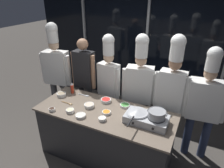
# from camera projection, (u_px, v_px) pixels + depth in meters

# --- Properties ---
(ground_plane) EXTENTS (24.00, 24.00, 0.00)m
(ground_plane) POSITION_uv_depth(u_px,v_px,m) (106.00, 155.00, 3.40)
(ground_plane) COLOR #47423D
(window_wall_back) EXTENTS (5.62, 0.09, 2.70)m
(window_wall_back) POSITION_uv_depth(u_px,v_px,m) (147.00, 48.00, 4.44)
(window_wall_back) COLOR black
(window_wall_back) RESTS_ON ground_plane
(demo_counter) EXTENTS (2.11, 0.85, 0.88)m
(demo_counter) POSITION_uv_depth(u_px,v_px,m) (105.00, 134.00, 3.21)
(demo_counter) COLOR #2D2D30
(demo_counter) RESTS_ON ground_plane
(portable_stove) EXTENTS (0.59, 0.33, 0.12)m
(portable_stove) POSITION_uv_depth(u_px,v_px,m) (146.00, 119.00, 2.74)
(portable_stove) COLOR #B2B5BA
(portable_stove) RESTS_ON demo_counter
(frying_pan) EXTENTS (0.31, 0.54, 0.04)m
(frying_pan) POSITION_uv_depth(u_px,v_px,m) (137.00, 112.00, 2.75)
(frying_pan) COLOR #ADAFB5
(frying_pan) RESTS_ON portable_stove
(stock_pot) EXTENTS (0.26, 0.23, 0.11)m
(stock_pot) POSITION_uv_depth(u_px,v_px,m) (157.00, 114.00, 2.63)
(stock_pot) COLOR #93969B
(stock_pot) RESTS_ON portable_stove
(squeeze_bottle_chili) EXTENTS (0.05, 0.05, 0.20)m
(squeeze_bottle_chili) POSITION_uv_depth(u_px,v_px,m) (72.00, 88.00, 3.50)
(squeeze_bottle_chili) COLOR red
(squeeze_bottle_chili) RESTS_ON demo_counter
(squeeze_bottle_oil) EXTENTS (0.06, 0.06, 0.15)m
(squeeze_bottle_oil) POSITION_uv_depth(u_px,v_px,m) (72.00, 87.00, 3.60)
(squeeze_bottle_oil) COLOR beige
(squeeze_bottle_oil) RESTS_ON demo_counter
(prep_bowl_chicken) EXTENTS (0.16, 0.16, 0.05)m
(prep_bowl_chicken) POSITION_uv_depth(u_px,v_px,m) (89.00, 105.00, 3.11)
(prep_bowl_chicken) COLOR white
(prep_bowl_chicken) RESTS_ON demo_counter
(prep_bowl_scallions) EXTENTS (0.16, 0.16, 0.04)m
(prep_bowl_scallions) POSITION_uv_depth(u_px,v_px,m) (125.00, 105.00, 3.13)
(prep_bowl_scallions) COLOR white
(prep_bowl_scallions) RESTS_ON demo_counter
(prep_bowl_onion) EXTENTS (0.15, 0.15, 0.04)m
(prep_bowl_onion) POSITION_uv_depth(u_px,v_px,m) (81.00, 116.00, 2.88)
(prep_bowl_onion) COLOR white
(prep_bowl_onion) RESTS_ON demo_counter
(prep_bowl_noodles) EXTENTS (0.13, 0.13, 0.05)m
(prep_bowl_noodles) POSITION_uv_depth(u_px,v_px,m) (70.00, 111.00, 2.98)
(prep_bowl_noodles) COLOR white
(prep_bowl_noodles) RESTS_ON demo_counter
(prep_bowl_mushrooms) EXTENTS (0.16, 0.16, 0.06)m
(prep_bowl_mushrooms) POSITION_uv_depth(u_px,v_px,m) (61.00, 94.00, 3.43)
(prep_bowl_mushrooms) COLOR white
(prep_bowl_mushrooms) RESTS_ON demo_counter
(prep_bowl_garlic) EXTENTS (0.11, 0.11, 0.05)m
(prep_bowl_garlic) POSITION_uv_depth(u_px,v_px,m) (102.00, 119.00, 2.80)
(prep_bowl_garlic) COLOR white
(prep_bowl_garlic) RESTS_ON demo_counter
(prep_bowl_bell_pepper) EXTENTS (0.17, 0.17, 0.05)m
(prep_bowl_bell_pepper) POSITION_uv_depth(u_px,v_px,m) (106.00, 100.00, 3.25)
(prep_bowl_bell_pepper) COLOR white
(prep_bowl_bell_pepper) RESTS_ON demo_counter
(prep_bowl_carrots) EXTENTS (0.13, 0.13, 0.04)m
(prep_bowl_carrots) POSITION_uv_depth(u_px,v_px,m) (106.00, 112.00, 2.95)
(prep_bowl_carrots) COLOR white
(prep_bowl_carrots) RESTS_ON demo_counter
(prep_bowl_soy_glaze) EXTENTS (0.10, 0.10, 0.05)m
(prep_bowl_soy_glaze) POSITION_uv_depth(u_px,v_px,m) (52.00, 109.00, 3.02)
(prep_bowl_soy_glaze) COLOR white
(prep_bowl_soy_glaze) RESTS_ON demo_counter
(serving_spoon_slotted) EXTENTS (0.22, 0.05, 0.02)m
(serving_spoon_slotted) POSITION_uv_depth(u_px,v_px,m) (69.00, 103.00, 3.20)
(serving_spoon_slotted) COLOR olive
(serving_spoon_slotted) RESTS_ON demo_counter
(serving_spoon_solid) EXTENTS (0.22, 0.04, 0.02)m
(serving_spoon_solid) POSITION_uv_depth(u_px,v_px,m) (85.00, 95.00, 3.44)
(serving_spoon_solid) COLOR #B2B5BA
(serving_spoon_solid) RESTS_ON demo_counter
(chef_head) EXTENTS (0.62, 0.32, 2.01)m
(chef_head) POSITION_uv_depth(u_px,v_px,m) (57.00, 68.00, 3.94)
(chef_head) COLOR #4C4C51
(chef_head) RESTS_ON ground_plane
(person_guest) EXTENTS (0.50, 0.21, 1.77)m
(person_guest) POSITION_uv_depth(u_px,v_px,m) (84.00, 75.00, 3.75)
(person_guest) COLOR #4C4C51
(person_guest) RESTS_ON ground_plane
(chef_sous) EXTENTS (0.48, 0.25, 1.89)m
(chef_sous) POSITION_uv_depth(u_px,v_px,m) (109.00, 77.00, 3.57)
(chef_sous) COLOR #232326
(chef_sous) RESTS_ON ground_plane
(chef_line) EXTENTS (0.58, 0.30, 1.94)m
(chef_line) POSITION_uv_depth(u_px,v_px,m) (139.00, 84.00, 3.36)
(chef_line) COLOR #232326
(chef_line) RESTS_ON ground_plane
(chef_pastry) EXTENTS (0.52, 0.22, 2.00)m
(chef_pastry) POSITION_uv_depth(u_px,v_px,m) (172.00, 88.00, 3.08)
(chef_pastry) COLOR #4C4C51
(chef_pastry) RESTS_ON ground_plane
(chef_apprentice) EXTENTS (0.63, 0.30, 1.87)m
(chef_apprentice) POSITION_uv_depth(u_px,v_px,m) (204.00, 101.00, 2.97)
(chef_apprentice) COLOR #2D3856
(chef_apprentice) RESTS_ON ground_plane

